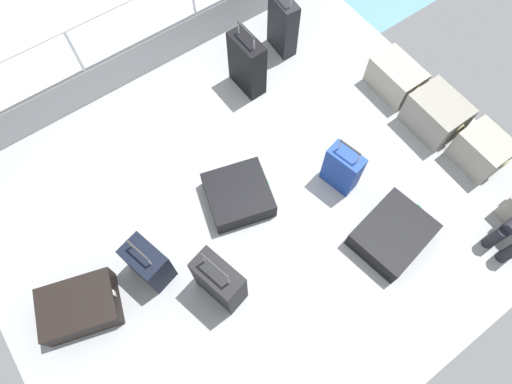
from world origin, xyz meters
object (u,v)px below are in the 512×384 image
(cargo_crate_1, at_px, (436,114))
(cargo_crate_2, at_px, (481,150))
(suitcase_1, at_px, (80,307))
(cargo_crate_0, at_px, (396,78))
(suitcase_4, at_px, (342,169))
(suitcase_3, at_px, (393,235))
(suitcase_5, at_px, (220,281))
(suitcase_2, at_px, (238,195))
(suitcase_0, at_px, (283,25))
(suitcase_7, at_px, (247,64))
(suitcase_6, at_px, (148,263))

(cargo_crate_1, bearing_deg, cargo_crate_2, 6.48)
(suitcase_1, bearing_deg, cargo_crate_1, 84.28)
(cargo_crate_0, distance_m, suitcase_4, 1.41)
(suitcase_3, height_order, suitcase_5, suitcase_5)
(suitcase_4, bearing_deg, suitcase_3, 0.41)
(cargo_crate_2, bearing_deg, suitcase_4, -115.78)
(suitcase_1, height_order, suitcase_2, suitcase_1)
(suitcase_3, distance_m, suitcase_4, 0.80)
(suitcase_2, bearing_deg, suitcase_1, -87.28)
(suitcase_0, relative_size, suitcase_7, 1.04)
(cargo_crate_2, bearing_deg, suitcase_7, -148.03)
(cargo_crate_1, height_order, suitcase_0, suitcase_0)
(suitcase_0, height_order, suitcase_5, suitcase_0)
(suitcase_2, bearing_deg, suitcase_5, -44.26)
(suitcase_0, bearing_deg, cargo_crate_2, 16.49)
(suitcase_5, bearing_deg, cargo_crate_1, 93.54)
(suitcase_3, bearing_deg, suitcase_2, -141.32)
(cargo_crate_2, relative_size, suitcase_7, 0.62)
(suitcase_2, height_order, suitcase_4, suitcase_4)
(cargo_crate_2, xyz_separation_m, suitcase_7, (-2.22, -1.39, 0.15))
(cargo_crate_1, bearing_deg, suitcase_4, -92.73)
(cargo_crate_1, distance_m, suitcase_3, 1.46)
(cargo_crate_1, xyz_separation_m, suitcase_5, (0.18, -2.89, 0.11))
(suitcase_0, xyz_separation_m, suitcase_1, (1.46, -3.36, -0.22))
(cargo_crate_0, xyz_separation_m, suitcase_2, (0.14, -2.25, -0.07))
(suitcase_2, bearing_deg, suitcase_0, 131.01)
(cargo_crate_0, relative_size, suitcase_6, 0.91)
(cargo_crate_0, relative_size, suitcase_3, 0.77)
(suitcase_4, bearing_deg, suitcase_7, -178.38)
(suitcase_4, relative_size, suitcase_7, 0.82)
(suitcase_0, relative_size, suitcase_5, 1.05)
(suitcase_4, height_order, suitcase_5, suitcase_5)
(suitcase_4, distance_m, suitcase_7, 1.58)
(cargo_crate_0, height_order, cargo_crate_1, cargo_crate_1)
(suitcase_5, bearing_deg, cargo_crate_0, 105.53)
(suitcase_3, height_order, suitcase_6, suitcase_6)
(cargo_crate_0, distance_m, suitcase_7, 1.68)
(cargo_crate_0, relative_size, cargo_crate_1, 1.00)
(suitcase_4, height_order, suitcase_7, suitcase_7)
(cargo_crate_0, height_order, suitcase_0, suitcase_0)
(suitcase_5, relative_size, suitcase_6, 1.25)
(suitcase_0, bearing_deg, suitcase_7, -71.12)
(suitcase_6, distance_m, suitcase_7, 2.38)
(suitcase_0, distance_m, suitcase_1, 3.67)
(suitcase_5, bearing_deg, suitcase_4, 98.45)
(cargo_crate_1, relative_size, cargo_crate_2, 1.16)
(cargo_crate_2, relative_size, suitcase_1, 0.67)
(suitcase_1, distance_m, suitcase_3, 2.97)
(suitcase_4, xyz_separation_m, suitcase_7, (-1.58, -0.04, 0.08))
(suitcase_6, bearing_deg, suitcase_5, 39.25)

